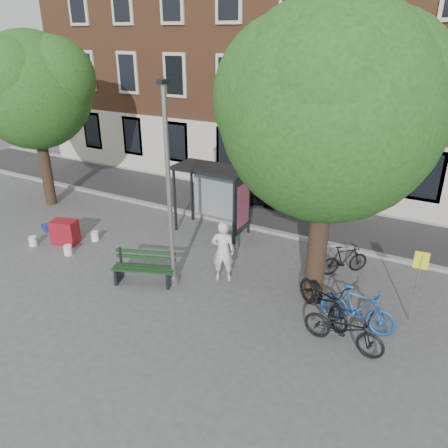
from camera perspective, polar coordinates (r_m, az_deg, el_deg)
ground at (r=13.87m, az=-6.55°, el=-7.77°), size 90.00×90.00×0.00m
road at (r=19.33m, az=5.54°, el=1.72°), size 40.00×4.00×0.01m
curb_near at (r=17.64m, az=2.88°, el=-0.23°), size 40.00×0.25×0.12m
curb_far at (r=21.04m, az=7.79°, el=3.62°), size 40.00×0.25×0.12m
building_row at (r=23.57m, az=12.78°, el=22.67°), size 30.00×8.00×14.00m
lamppost at (r=12.65m, az=-7.13°, el=3.06°), size 0.28×0.35×6.11m
tree_right at (r=11.40m, az=13.71°, el=15.06°), size 5.76×5.60×8.20m
tree_left at (r=20.40m, az=-24.05°, el=16.17°), size 5.18×4.86×7.40m
bus_shelter at (r=16.49m, az=-0.29°, el=5.00°), size 2.85×1.45×2.62m
painter at (r=13.53m, az=-0.13°, el=-3.58°), size 0.86×0.73×2.00m
bench at (r=13.88m, az=-10.38°, el=-5.81°), size 2.01×1.26×0.99m
bike_a at (r=11.41m, az=15.37°, el=-12.99°), size 2.14×0.95×1.09m
bike_b at (r=12.12m, az=17.05°, el=-10.47°), size 2.05×0.71×1.21m
bike_c at (r=12.35m, az=12.84°, el=-9.39°), size 2.22×1.97×1.16m
bike_d at (r=14.64m, az=15.46°, el=-4.49°), size 1.51×1.51×1.00m
car_dark at (r=20.09m, az=7.79°, el=4.58°), size 5.28×2.91×1.40m
red_stand at (r=17.18m, az=-20.05°, el=-0.98°), size 1.04×0.84×0.90m
blue_crate at (r=18.73m, az=-21.97°, el=-0.41°), size 0.66×0.57×0.20m
bucket_a at (r=16.36m, az=-19.72°, el=-3.23°), size 0.36×0.36×0.36m
bucket_b at (r=17.13m, az=-16.50°, el=-1.55°), size 0.29×0.29×0.36m
bucket_c at (r=17.53m, az=-23.68°, el=-2.06°), size 0.35×0.35×0.36m
notice_sign at (r=12.43m, az=24.15°, el=-5.60°), size 0.36×0.06×2.10m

